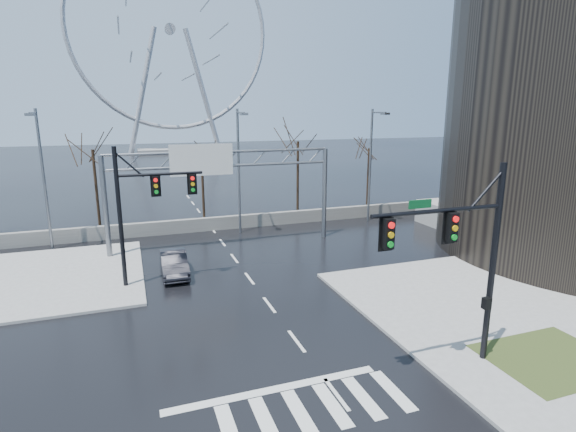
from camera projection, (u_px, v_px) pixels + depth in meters
name	position (u px, v px, depth m)	size (l,w,h in m)	color
ground	(297.00, 341.00, 19.63)	(260.00, 260.00, 0.00)	black
sidewalk_right_ext	(453.00, 292.00, 24.72)	(12.00, 10.00, 0.15)	gray
sidewalk_far	(55.00, 277.00, 27.01)	(10.00, 12.00, 0.15)	gray
grass_strip	(551.00, 359.00, 17.96)	(5.00, 4.00, 0.02)	#2E411B
barrier_wall	(213.00, 224.00, 37.84)	(52.00, 0.50, 1.10)	slate
signal_mast_near	(467.00, 249.00, 16.50)	(5.52, 0.41, 8.00)	black
signal_mast_far	(141.00, 203.00, 24.82)	(4.72, 0.41, 8.00)	black
sign_gantry	(218.00, 178.00, 32.04)	(16.36, 0.40, 7.60)	slate
streetlight_left	(42.00, 169.00, 31.00)	(0.50, 2.55, 10.00)	slate
streetlight_mid	(239.00, 162.00, 35.59)	(0.50, 2.55, 10.00)	slate
streetlight_right	(372.00, 157.00, 39.52)	(0.50, 2.55, 10.00)	slate
tree_left	(93.00, 159.00, 36.86)	(3.75, 3.75, 7.50)	black
tree_center	(202.00, 163.00, 40.91)	(3.25, 3.25, 6.50)	black
tree_right	(298.00, 150.00, 42.70)	(3.90, 3.90, 7.80)	black
tree_far_right	(369.00, 155.00, 45.97)	(3.40, 3.40, 6.80)	black
ferris_wheel	(170.00, 38.00, 102.40)	(45.00, 6.00, 50.91)	gray
car	(174.00, 263.00, 27.49)	(1.53, 4.38, 1.44)	black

